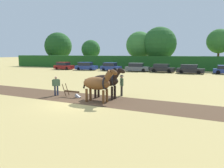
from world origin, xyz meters
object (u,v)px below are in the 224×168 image
(tree_far_left, at_px, (58,46))
(draft_horse_lead_left, at_px, (98,83))
(tree_center_left, at_px, (139,45))
(tree_center, at_px, (160,44))
(tree_left, at_px, (91,49))
(tree_center_right, at_px, (219,41))
(parked_car_center_left, at_px, (111,67))
(parked_car_far_left, at_px, (64,66))
(farmer_beside_team, at_px, (122,84))
(parked_car_center, at_px, (137,67))
(parked_car_center_right, at_px, (162,68))
(plow, at_px, (73,93))
(parked_car_right, at_px, (190,69))
(parked_car_left, at_px, (86,66))
(farmer_at_plow, at_px, (56,85))
(draft_horse_lead_right, at_px, (106,81))

(tree_far_left, relative_size, draft_horse_lead_left, 3.14)
(tree_center_left, height_order, tree_center, tree_center)
(tree_far_left, xyz_separation_m, tree_left, (10.62, -1.84, -0.96))
(tree_center, height_order, tree_center_right, tree_center)
(parked_car_center_left, bearing_deg, tree_far_left, 156.09)
(tree_center_left, distance_m, parked_car_far_left, 17.55)
(farmer_beside_team, relative_size, parked_car_center, 0.40)
(parked_car_center_right, bearing_deg, tree_far_left, 163.32)
(tree_center_right, height_order, parked_car_center_right, tree_center_right)
(plow, bearing_deg, parked_car_center, 97.85)
(tree_center_right, xyz_separation_m, parked_car_far_left, (-29.86, -10.17, -4.99))
(tree_center, bearing_deg, tree_center_right, 0.92)
(tree_left, xyz_separation_m, parked_car_right, (23.44, -11.01, -3.50))
(draft_horse_lead_left, bearing_deg, plow, 166.27)
(tree_left, relative_size, farmer_beside_team, 3.80)
(plow, xyz_separation_m, parked_car_center_left, (-6.00, 24.75, 0.43))
(parked_car_left, bearing_deg, farmer_beside_team, -58.88)
(parked_car_far_left, bearing_deg, draft_horse_lead_left, -49.31)
(parked_car_far_left, bearing_deg, tree_center_left, 41.23)
(tree_far_left, bearing_deg, tree_center_left, -5.32)
(tree_center_right, bearing_deg, parked_car_far_left, -161.19)
(tree_center_right, distance_m, draft_horse_lead_left, 37.33)
(farmer_at_plow, distance_m, parked_car_right, 25.73)
(tree_left, xyz_separation_m, farmer_beside_team, (18.35, -33.01, -3.21))
(parked_car_center_left, bearing_deg, parked_car_center_right, 6.23)
(parked_car_far_left, relative_size, parked_car_center_right, 0.96)
(parked_car_left, bearing_deg, parked_car_center_left, 2.17)
(tree_left, bearing_deg, parked_car_right, -25.16)
(draft_horse_lead_right, xyz_separation_m, plow, (-2.66, -0.36, -1.08))
(draft_horse_lead_left, bearing_deg, parked_car_left, 124.35)
(tree_left, distance_m, farmer_at_plow, 37.24)
(plow, height_order, parked_car_center_right, parked_car_center_right)
(farmer_beside_team, height_order, parked_car_right, farmer_beside_team)
(farmer_at_plow, xyz_separation_m, parked_car_right, (10.18, 23.63, -0.18))
(tree_far_left, bearing_deg, farmer_beside_team, -50.26)
(draft_horse_lead_left, relative_size, parked_car_center, 0.66)
(parked_car_left, height_order, parked_car_right, parked_car_left)
(tree_center_left, bearing_deg, tree_left, 178.61)
(plow, relative_size, farmer_beside_team, 0.94)
(draft_horse_lead_left, distance_m, farmer_at_plow, 4.36)
(tree_center_left, relative_size, tree_center_right, 1.00)
(farmer_beside_team, xyz_separation_m, parked_car_center_right, (0.40, 22.74, -0.30))
(tree_center_right, bearing_deg, parked_car_center, -145.95)
(parked_car_far_left, xyz_separation_m, parked_car_center_right, (19.96, 0.28, -0.01))
(parked_car_center_right, bearing_deg, tree_center_right, 50.73)
(parked_car_center_left, distance_m, parked_car_center_right, 9.82)
(parked_car_far_left, xyz_separation_m, parked_car_center, (15.37, 0.38, 0.03))
(draft_horse_lead_left, relative_size, parked_car_right, 0.62)
(tree_center, bearing_deg, parked_car_far_left, -151.09)
(tree_center_left, relative_size, plow, 5.08)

